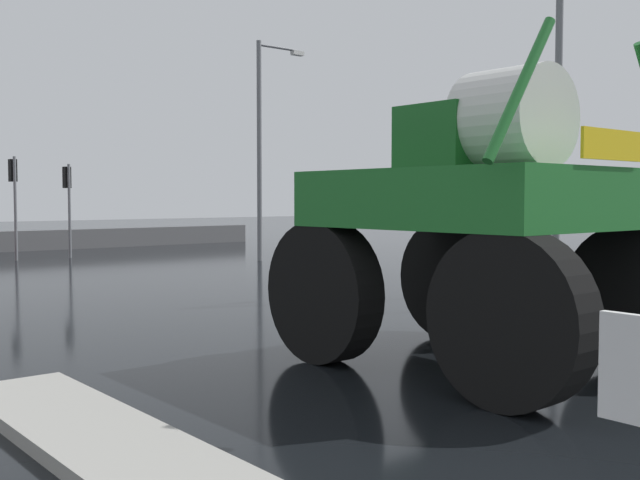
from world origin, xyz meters
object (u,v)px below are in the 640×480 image
object	(u,v)px
traffic_signal_far_right	(68,189)
oversize_sprayer	(479,222)
traffic_signal_near_right	(452,197)
streetlight_far_right	(263,139)
streetlight_near_right	(561,87)
traffic_signal_far_left	(14,185)

from	to	relation	value
traffic_signal_far_right	oversize_sprayer	bearing A→B (deg)	-97.54
traffic_signal_near_right	traffic_signal_far_right	distance (m)	18.83
traffic_signal_near_right	streetlight_far_right	world-z (taller)	streetlight_far_right
traffic_signal_near_right	streetlight_far_right	bearing A→B (deg)	71.91
traffic_signal_far_right	streetlight_near_right	size ratio (longest dim) A/B	0.40
traffic_signal_far_right	streetlight_near_right	bearing A→B (deg)	-74.17
traffic_signal_far_left	streetlight_far_right	xyz separation A→B (m)	(7.19, -6.08, 1.71)
traffic_signal_far_right	streetlight_far_right	xyz separation A→B (m)	(5.12, -6.08, 1.88)
traffic_signal_near_right	oversize_sprayer	bearing A→B (deg)	-135.70
streetlight_near_right	streetlight_far_right	distance (m)	12.52
oversize_sprayer	traffic_signal_far_left	bearing A→B (deg)	-2.63
oversize_sprayer	streetlight_near_right	xyz separation A→B (m)	(8.27, 4.09, 3.07)
oversize_sprayer	streetlight_far_right	size ratio (longest dim) A/B	0.64
traffic_signal_near_right	traffic_signal_far_left	xyz separation A→B (m)	(-3.03, 18.80, 0.49)
oversize_sprayer	streetlight_far_right	bearing A→B (deg)	-26.35
oversize_sprayer	traffic_signal_far_right	size ratio (longest dim) A/B	1.42
traffic_signal_near_right	streetlight_far_right	xyz separation A→B (m)	(4.16, 12.72, 2.20)
traffic_signal_near_right	traffic_signal_far_left	size ratio (longest dim) A/B	0.83
oversize_sprayer	traffic_signal_far_right	xyz separation A→B (m)	(3.00, 22.67, 0.67)
traffic_signal_far_right	streetlight_far_right	size ratio (longest dim) A/B	0.45
oversize_sprayer	traffic_signal_near_right	xyz separation A→B (m)	(3.96, 3.87, 0.35)
traffic_signal_near_right	traffic_signal_far_left	world-z (taller)	traffic_signal_far_left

